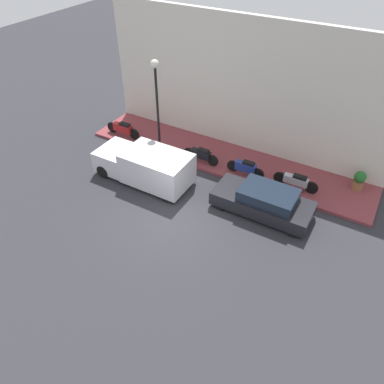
# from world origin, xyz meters

# --- Properties ---
(ground_plane) EXTENTS (60.00, 60.00, 0.00)m
(ground_plane) POSITION_xyz_m (0.00, 0.00, 0.00)
(ground_plane) COLOR #2D2D33
(sidewalk) EXTENTS (2.88, 14.87, 0.14)m
(sidewalk) POSITION_xyz_m (4.98, 0.00, 0.07)
(sidewalk) COLOR brown
(sidewalk) RESTS_ON ground_plane
(building_facade) EXTENTS (0.30, 14.87, 6.69)m
(building_facade) POSITION_xyz_m (6.56, 0.00, 3.34)
(building_facade) COLOR silver
(building_facade) RESTS_ON ground_plane
(parked_car) EXTENTS (1.73, 4.22, 1.24)m
(parked_car) POSITION_xyz_m (2.23, -3.16, 0.60)
(parked_car) COLOR black
(parked_car) RESTS_ON ground_plane
(delivery_van) EXTENTS (1.94, 4.69, 1.63)m
(delivery_van) POSITION_xyz_m (1.61, 2.55, 0.84)
(delivery_van) COLOR silver
(delivery_van) RESTS_ON ground_plane
(scooter_silver) EXTENTS (0.30, 2.08, 0.73)m
(scooter_silver) POSITION_xyz_m (4.36, -3.89, 0.55)
(scooter_silver) COLOR #B7B7BF
(scooter_silver) RESTS_ON sidewalk
(motorcycle_red) EXTENTS (0.30, 2.14, 0.81)m
(motorcycle_red) POSITION_xyz_m (4.14, 5.84, 0.59)
(motorcycle_red) COLOR #B21E1E
(motorcycle_red) RESTS_ON sidewalk
(motorcycle_black) EXTENTS (0.30, 1.94, 0.75)m
(motorcycle_black) POSITION_xyz_m (4.06, 0.89, 0.56)
(motorcycle_black) COLOR black
(motorcycle_black) RESTS_ON sidewalk
(motorcycle_blue) EXTENTS (0.30, 1.89, 0.78)m
(motorcycle_blue) POSITION_xyz_m (4.16, -1.49, 0.57)
(motorcycle_blue) COLOR navy
(motorcycle_blue) RESTS_ON sidewalk
(streetlamp) EXTENTS (0.40, 0.40, 4.80)m
(streetlamp) POSITION_xyz_m (3.89, 3.25, 3.55)
(streetlamp) COLOR black
(streetlamp) RESTS_ON sidewalk
(potted_plant) EXTENTS (0.53, 0.53, 0.91)m
(potted_plant) POSITION_xyz_m (5.77, -6.36, 0.60)
(potted_plant) COLOR brown
(potted_plant) RESTS_ON sidewalk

